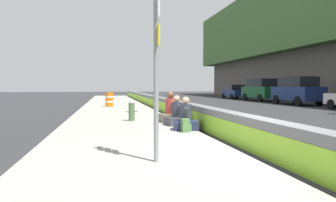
{
  "coord_description": "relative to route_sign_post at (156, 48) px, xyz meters",
  "views": [
    {
      "loc": [
        -6.04,
        3.23,
        1.53
      ],
      "look_at": [
        7.52,
        0.53,
        0.87
      ],
      "focal_mm": 33.04,
      "sensor_mm": 36.0,
      "label": 1
    }
  ],
  "objects": [
    {
      "name": "jersey_barrier",
      "position": [
        0.46,
        -2.33,
        -1.81
      ],
      "size": [
        76.0,
        0.45,
        0.85
      ],
      "color": "slate",
      "rests_on": "ground_plane"
    },
    {
      "name": "fire_hydrant",
      "position": [
        6.8,
        -0.09,
        -1.65
      ],
      "size": [
        0.26,
        0.46,
        0.88
      ],
      "color": "#47663D",
      "rests_on": "sidewalk_strip"
    },
    {
      "name": "seated_person_foreground",
      "position": [
        3.95,
        -1.58,
        -1.76
      ],
      "size": [
        0.76,
        0.85,
        1.06
      ],
      "color": "#23284C",
      "rests_on": "sidewalk_strip"
    },
    {
      "name": "route_sign_post",
      "position": [
        0.0,
        0.0,
        0.0
      ],
      "size": [
        0.44,
        0.09,
        3.6
      ],
      "color": "gray",
      "rests_on": "sidewalk_strip"
    },
    {
      "name": "parked_car_far",
      "position": [
        29.71,
        -14.41,
        -1.37
      ],
      "size": [
        4.55,
        2.04,
        1.71
      ],
      "color": "navy",
      "rests_on": "ground_plane"
    },
    {
      "name": "backpack",
      "position": [
        3.49,
        -1.46,
        -1.9
      ],
      "size": [
        0.32,
        0.28,
        0.4
      ],
      "color": "#4C7A3D",
      "rests_on": "sidewalk_strip"
    },
    {
      "name": "seated_person_rear",
      "position": [
        6.24,
        -1.56,
        -1.72
      ],
      "size": [
        0.82,
        0.93,
        1.18
      ],
      "color": "#706651",
      "rests_on": "sidewalk_strip"
    },
    {
      "name": "sidewalk_strip",
      "position": [
        0.46,
        0.31,
        -2.16
      ],
      "size": [
        80.0,
        4.4,
        0.14
      ],
      "primitive_type": "cube",
      "color": "gray",
      "rests_on": "ground_plane"
    },
    {
      "name": "parked_car_midline",
      "position": [
        23.54,
        -14.59,
        -1.05
      ],
      "size": [
        4.87,
        2.21,
        2.28
      ],
      "color": "#145128",
      "rests_on": "ground_plane"
    },
    {
      "name": "ground_plane",
      "position": [
        0.46,
        -2.34,
        -2.23
      ],
      "size": [
        160.0,
        160.0,
        0.0
      ],
      "primitive_type": "plane",
      "color": "#2B2B2D",
      "rests_on": "ground"
    },
    {
      "name": "seated_person_middle",
      "position": [
        5.17,
        -1.56,
        -1.76
      ],
      "size": [
        0.79,
        0.88,
        1.06
      ],
      "color": "#424247",
      "rests_on": "sidewalk_strip"
    },
    {
      "name": "construction_barrel",
      "position": [
        15.88,
        0.7,
        -1.61
      ],
      "size": [
        0.54,
        0.54,
        0.95
      ],
      "color": "orange",
      "rests_on": "sidewalk_strip"
    },
    {
      "name": "parked_car_fourth",
      "position": [
        17.11,
        -14.39,
        -1.05
      ],
      "size": [
        4.81,
        2.08,
        2.28
      ],
      "color": "navy",
      "rests_on": "ground_plane"
    }
  ]
}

